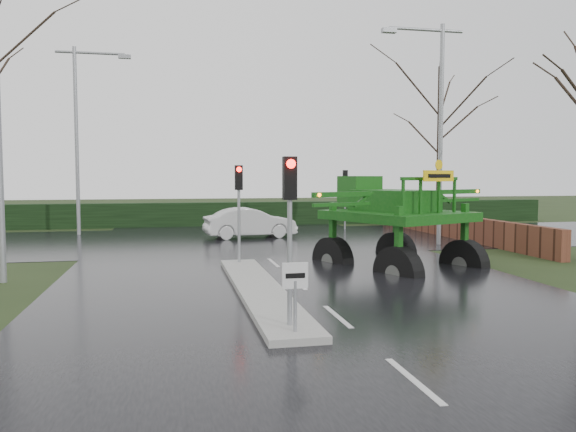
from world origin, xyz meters
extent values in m
plane|color=black|center=(0.00, 0.00, 0.00)|extent=(140.00, 140.00, 0.00)
cube|color=black|center=(0.00, 10.00, 0.00)|extent=(14.00, 80.00, 0.02)
cube|color=black|center=(0.00, 16.00, 0.01)|extent=(80.00, 12.00, 0.02)
cube|color=gray|center=(-1.30, 3.00, 0.09)|extent=(1.20, 10.00, 0.16)
cube|color=black|center=(0.00, 24.00, 0.75)|extent=(44.00, 0.90, 1.50)
cube|color=#592D1E|center=(10.50, 16.00, 0.60)|extent=(0.40, 20.00, 1.20)
cylinder|color=gray|center=(-1.30, -1.50, 0.65)|extent=(0.07, 0.07, 1.00)
cube|color=silver|center=(-1.30, -1.50, 1.25)|extent=(0.50, 0.04, 0.50)
cube|color=black|center=(-1.30, -1.52, 1.25)|extent=(0.38, 0.01, 0.10)
cylinder|color=gray|center=(-1.30, -1.00, 1.75)|extent=(0.10, 0.10, 3.50)
cube|color=black|center=(-1.30, -1.00, 3.10)|extent=(0.26, 0.22, 0.85)
sphere|color=#FF0C07|center=(-1.30, -1.13, 3.38)|extent=(0.18, 0.18, 0.18)
cylinder|color=gray|center=(-1.30, 7.50, 1.75)|extent=(0.10, 0.10, 3.50)
cube|color=black|center=(-1.30, 7.50, 3.10)|extent=(0.26, 0.22, 0.85)
sphere|color=#FF0C07|center=(-1.30, 7.37, 3.38)|extent=(0.18, 0.18, 0.18)
cylinder|color=gray|center=(6.50, 20.00, 1.75)|extent=(0.10, 0.10, 3.50)
cube|color=black|center=(6.50, 20.00, 3.10)|extent=(0.26, 0.22, 0.85)
sphere|color=#FF0C07|center=(6.50, 20.13, 3.38)|extent=(0.18, 0.18, 0.18)
cylinder|color=gray|center=(8.50, 12.00, 5.00)|extent=(0.20, 0.20, 10.00)
cylinder|color=gray|center=(7.70, 12.00, 9.70)|extent=(3.52, 0.14, 0.14)
cube|color=gray|center=(5.94, 12.00, 9.58)|extent=(0.65, 0.30, 0.20)
cylinder|color=gray|center=(-8.50, 20.00, 5.00)|extent=(0.20, 0.20, 10.00)
cylinder|color=gray|center=(-7.70, 20.00, 9.70)|extent=(3.52, 0.14, 0.14)
cube|color=gray|center=(-5.94, 20.00, 9.58)|extent=(0.65, 0.30, 0.20)
cylinder|color=black|center=(13.00, 21.00, 5.00)|extent=(0.32, 0.32, 10.00)
cone|color=black|center=(13.00, 21.00, 10.80)|extent=(0.24, 0.24, 2.50)
cylinder|color=black|center=(1.34, 5.74, 0.92)|extent=(1.18, 1.88, 1.83)
cylinder|color=#595B56|center=(1.34, 5.74, 0.92)|extent=(0.75, 0.80, 0.64)
cube|color=#0C470E|center=(1.34, 5.74, 2.06)|extent=(0.26, 0.26, 2.11)
cylinder|color=black|center=(4.36, 7.04, 0.92)|extent=(1.18, 1.88, 1.83)
cylinder|color=#595B56|center=(4.36, 7.04, 0.92)|extent=(0.75, 0.80, 0.64)
cube|color=#0C470E|center=(4.36, 7.04, 2.06)|extent=(0.26, 0.26, 2.11)
cylinder|color=black|center=(2.64, 2.71, 0.92)|extent=(1.18, 1.88, 1.83)
cylinder|color=#595B56|center=(2.64, 2.71, 0.92)|extent=(0.75, 0.80, 0.64)
cube|color=#0C470E|center=(2.64, 2.71, 2.06)|extent=(0.26, 0.26, 2.11)
cylinder|color=black|center=(5.66, 4.01, 0.92)|extent=(1.18, 1.88, 1.83)
cylinder|color=#595B56|center=(5.66, 4.01, 0.92)|extent=(0.75, 0.80, 0.64)
cube|color=#0C470E|center=(5.66, 4.01, 2.06)|extent=(0.26, 0.26, 2.11)
cube|color=#0C470E|center=(3.50, 4.88, 2.65)|extent=(5.27, 5.55, 0.32)
cube|color=#0C470E|center=(3.43, 5.04, 3.16)|extent=(2.93, 3.32, 0.82)
cube|color=#165213|center=(2.71, 6.73, 3.48)|extent=(1.70, 1.55, 1.19)
cube|color=#0C470E|center=(4.08, 3.53, 3.98)|extent=(2.57, 1.18, 0.11)
cube|color=#0C470E|center=(0.95, 3.38, 3.48)|extent=(2.25, 1.09, 0.16)
sphere|color=orange|center=(0.06, 2.90, 3.48)|extent=(0.13, 0.13, 0.13)
cube|color=#0C470E|center=(6.34, 5.70, 3.48)|extent=(2.25, 1.09, 0.16)
sphere|color=orange|center=(7.30, 6.01, 3.48)|extent=(0.13, 0.13, 0.13)
cube|color=yellow|center=(4.22, 3.19, 4.07)|extent=(1.37, 0.63, 0.37)
cube|color=black|center=(4.22, 3.19, 4.07)|extent=(1.01, 0.44, 0.13)
cylinder|color=yellow|center=(4.22, 3.19, 4.44)|extent=(0.32, 0.16, 0.33)
imported|color=silver|center=(0.34, 16.56, 0.00)|extent=(4.80, 2.15, 1.53)
camera|label=1|loc=(-3.59, -11.82, 3.13)|focal=35.00mm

